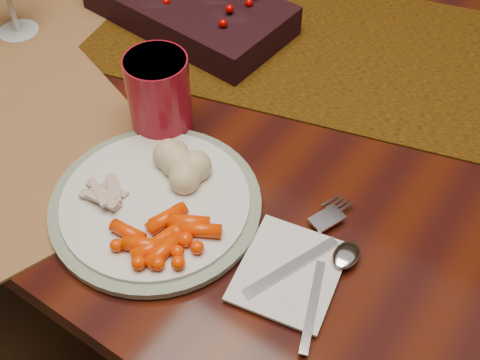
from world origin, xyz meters
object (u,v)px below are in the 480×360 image
Objects in this scene: dining_table at (295,231)px; placemat_main at (6,132)px; red_cup at (159,95)px; centerpiece at (189,3)px; mashed_potatoes at (177,163)px; dinner_plate at (156,203)px; turkey_shreds at (101,190)px; baby_carrots at (162,227)px; napkin at (289,272)px.

placemat_main reaches higher than dining_table.
centerpiece is at bearing 119.13° from red_cup.
mashed_potatoes reaches higher than placemat_main.
red_cup is (-0.09, 0.07, 0.02)m from mashed_potatoes.
centerpiece is 0.42m from dinner_plate.
centerpiece is at bearing 111.92° from turkey_shreds.
dining_table is 18.47× the size of baby_carrots.
red_cup is at bearing -60.87° from centerpiece.
baby_carrots reaches higher than dining_table.
placemat_main is 4.88× the size of baby_carrots.
dinner_plate is at bearing -88.53° from mashed_potatoes.
centerpiece is 0.37m from mashed_potatoes.
turkey_shreds is 0.58× the size of napkin.
turkey_shreds is (-0.11, -0.35, 0.40)m from dining_table.
mashed_potatoes is 0.20m from napkin.
dining_table is 0.55m from turkey_shreds.
mashed_potatoes is 0.10m from turkey_shreds.
mashed_potatoes is 1.05× the size of turkey_shreds.
napkin is (0.46, 0.03, 0.00)m from placemat_main.
turkey_shreds reaches higher than dining_table.
centerpiece is 0.46m from baby_carrots.
napkin is 1.10× the size of red_cup.
dining_table is 3.78× the size of placemat_main.
mashed_potatoes reaches higher than dining_table.
red_cup is (0.18, 0.14, 0.06)m from placemat_main.
centerpiece is 4.51× the size of turkey_shreds.
baby_carrots is 0.20m from red_cup.
napkin is (0.19, -0.04, -0.03)m from mashed_potatoes.
napkin is at bearing -21.40° from red_cup.
dinner_plate is 3.37× the size of mashed_potatoes.
baby_carrots is (-0.01, -0.35, 0.40)m from dining_table.
mashed_potatoes is at bearing -100.22° from dining_table.
turkey_shreds is 0.16m from red_cup.
dining_table is at bearing 56.01° from red_cup.
red_cup is (-0.03, 0.15, 0.04)m from turkey_shreds.
dinner_plate is at bearing 139.98° from baby_carrots.
turkey_shreds is (-0.10, 0.00, -0.00)m from baby_carrots.
red_cup is at bearing 99.47° from turkey_shreds.
placemat_main is at bearing -166.33° from mashed_potatoes.
centerpiece is 3.55× the size of baby_carrots.
centerpiece is at bearing 101.19° from placemat_main.
centerpiece reaches higher than dinner_plate.
mashed_potatoes is (0.22, -0.30, 0.00)m from centerpiece.
napkin reaches higher than dining_table.
dinner_plate is 0.19m from napkin.
dining_table is 0.54m from baby_carrots.
mashed_potatoes is at bearing 115.83° from baby_carrots.
placemat_main is at bearing -133.42° from dining_table.
dining_table is at bearing 81.60° from dinner_plate.
placemat_main is 3.60× the size of napkin.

